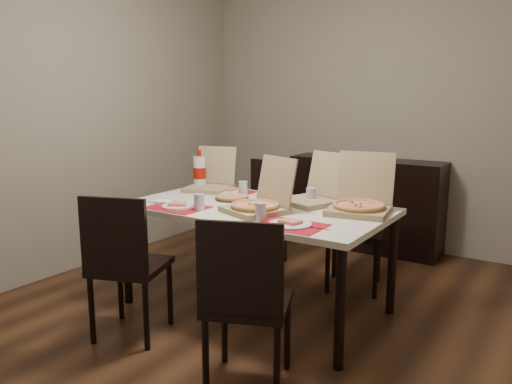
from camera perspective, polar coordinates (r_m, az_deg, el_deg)
ground at (r=3.69m, az=1.68°, el=-13.28°), size 3.80×4.00×0.02m
room_walls at (r=3.75m, az=5.42°, el=14.38°), size 3.84×4.02×2.62m
sideboard at (r=5.09m, az=12.30°, el=-1.32°), size 1.50×0.40×0.90m
dining_table at (r=3.49m, az=0.00°, el=-2.69°), size 1.80×1.00×0.75m
chair_near_left at (r=3.18m, az=-14.79°, el=-7.60°), size 0.54×0.54×0.93m
chair_near_right at (r=2.55m, az=-1.23°, el=-11.93°), size 0.55×0.55×0.93m
chair_far_left at (r=4.54m, az=0.74°, el=-1.71°), size 0.44×0.44×0.93m
chair_far_right at (r=4.05m, az=11.36°, el=-3.49°), size 0.52×0.52×0.93m
setting_near_left at (r=3.45m, az=-8.50°, el=-1.45°), size 0.51×0.30×0.11m
setting_near_right at (r=2.98m, az=3.02°, el=-3.29°), size 0.50×0.30×0.11m
setting_far_left at (r=3.96m, az=-2.97°, el=0.23°), size 0.44×0.30×0.11m
setting_far_right at (r=3.56m, az=8.69°, el=-1.07°), size 0.48×0.30×0.11m
napkin_loose at (r=3.45m, az=-1.07°, el=-1.54°), size 0.16×0.16×0.02m
pizza_box_center at (r=3.28m, az=0.33°, el=-1.35°), size 0.47×0.49×0.36m
pizza_box_right at (r=3.34m, az=11.81°, el=-1.30°), size 0.44×0.48×0.38m
pizza_box_left at (r=4.09m, az=-5.21°, el=1.08°), size 0.43×0.45×0.34m
pizza_box_extra at (r=3.58m, az=6.57°, el=-0.34°), size 0.47×0.49×0.36m
faina_plate at (r=3.69m, az=-2.79°, el=-0.65°), size 0.25×0.25×0.03m
dip_bowl at (r=3.57m, az=1.84°, el=-1.07°), size 0.14×0.14×0.03m
soda_bottle at (r=4.16m, az=-6.47°, el=2.27°), size 0.11×0.11×0.32m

